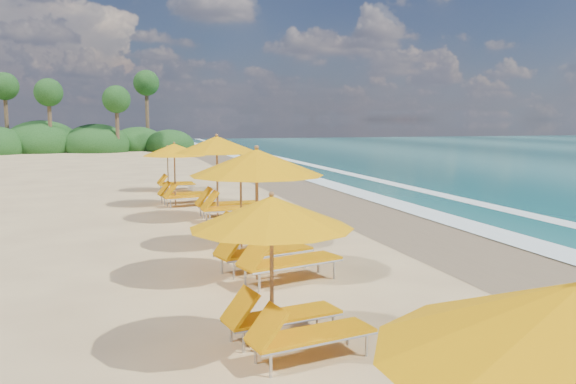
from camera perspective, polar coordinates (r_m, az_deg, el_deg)
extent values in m
plane|color=#D3B77C|center=(15.58, 0.00, -4.38)|extent=(160.00, 160.00, 0.00)
cube|color=#846C4F|center=(17.13, 12.95, -3.50)|extent=(4.00, 160.00, 0.01)
cube|color=white|center=(17.91, 17.14, -3.10)|extent=(1.20, 160.00, 0.01)
cube|color=white|center=(19.72, 24.42, -2.53)|extent=(0.80, 160.00, 0.01)
cylinder|color=olive|center=(7.72, -1.60, -8.33)|extent=(0.05, 0.05, 2.09)
cone|color=#EC9A04|center=(7.54, -1.62, -1.97)|extent=(2.51, 2.51, 0.42)
sphere|color=olive|center=(7.51, -1.63, -0.21)|extent=(0.07, 0.07, 0.07)
cylinder|color=olive|center=(11.26, -3.05, -2.36)|extent=(0.06, 0.06, 2.50)
cone|color=#EC9A04|center=(11.13, -3.08, 2.92)|extent=(3.17, 3.17, 0.50)
sphere|color=olive|center=(11.12, -3.09, 4.36)|extent=(0.09, 0.09, 0.09)
cylinder|color=olive|center=(14.19, -4.62, -1.15)|extent=(0.05, 0.05, 2.14)
cone|color=#EC9A04|center=(14.09, -4.66, 2.43)|extent=(2.60, 2.60, 0.43)
sphere|color=olive|center=(14.08, -4.67, 3.40)|extent=(0.08, 0.08, 0.08)
cylinder|color=olive|center=(18.16, -6.93, 1.29)|extent=(0.06, 0.06, 2.56)
cone|color=#EC9A04|center=(18.09, -6.98, 4.64)|extent=(2.71, 2.71, 0.51)
sphere|color=olive|center=(18.08, -6.99, 5.55)|extent=(0.09, 0.09, 0.09)
cylinder|color=olive|center=(21.50, -11.00, 1.64)|extent=(0.06, 0.06, 2.21)
cone|color=#EC9A04|center=(21.43, -11.06, 4.09)|extent=(2.58, 2.58, 0.44)
sphere|color=olive|center=(21.42, -11.07, 4.75)|extent=(0.08, 0.08, 0.08)
cylinder|color=olive|center=(25.96, -11.66, 2.21)|extent=(0.05, 0.05, 1.91)
cone|color=#EC9A04|center=(25.90, -11.70, 3.96)|extent=(2.01, 2.01, 0.38)
sphere|color=olive|center=(25.89, -11.71, 4.43)|extent=(0.07, 0.07, 0.07)
ellipsoid|color=#163D14|center=(59.71, -18.21, 4.36)|extent=(6.40, 6.40, 4.16)
ellipsoid|color=#163D14|center=(61.04, -22.90, 4.28)|extent=(7.20, 7.20, 4.68)
ellipsoid|color=#163D14|center=(61.73, -14.44, 4.49)|extent=(5.60, 5.60, 3.64)
ellipsoid|color=#163D14|center=(59.93, -11.49, 4.45)|extent=(5.00, 5.00, 3.25)
cylinder|color=brown|center=(57.64, -16.34, 6.21)|extent=(0.36, 0.36, 5.00)
sphere|color=#163D14|center=(57.66, -16.42, 8.69)|extent=(2.60, 2.60, 2.60)
cylinder|color=brown|center=(58.90, -22.23, 6.27)|extent=(0.36, 0.36, 5.60)
sphere|color=#163D14|center=(58.95, -22.36, 8.99)|extent=(2.60, 2.60, 2.60)
cylinder|color=brown|center=(61.39, -25.80, 6.39)|extent=(0.36, 0.36, 6.20)
sphere|color=#163D14|center=(61.47, -25.96, 9.27)|extent=(2.60, 2.60, 2.60)
cylinder|color=brown|center=(61.72, -13.58, 7.17)|extent=(0.36, 0.36, 6.80)
sphere|color=#163D14|center=(61.83, -13.68, 10.32)|extent=(2.60, 2.60, 2.60)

